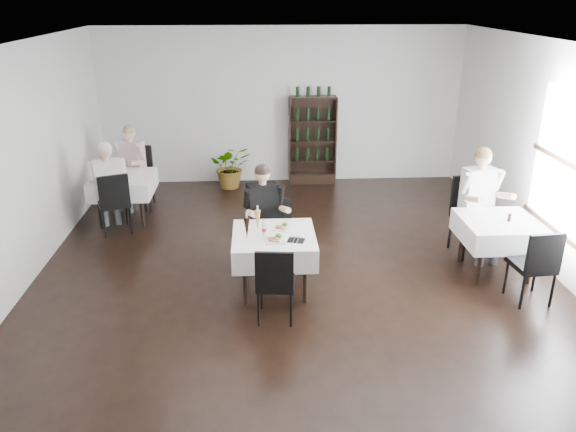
# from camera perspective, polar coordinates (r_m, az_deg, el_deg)

# --- Properties ---
(room_shell) EXTENTS (9.00, 9.00, 9.00)m
(room_shell) POSITION_cam_1_polar(r_m,az_deg,el_deg) (6.74, 1.04, 3.87)
(room_shell) COLOR black
(room_shell) RESTS_ON ground
(wine_shelf) EXTENTS (0.90, 0.28, 1.75)m
(wine_shelf) POSITION_cam_1_polar(r_m,az_deg,el_deg) (11.10, 2.50, 7.61)
(wine_shelf) COLOR black
(wine_shelf) RESTS_ON ground
(main_table) EXTENTS (1.03, 1.03, 0.77)m
(main_table) POSITION_cam_1_polar(r_m,az_deg,el_deg) (7.05, -1.44, -2.98)
(main_table) COLOR black
(main_table) RESTS_ON ground
(left_table) EXTENTS (0.98, 0.98, 0.77)m
(left_table) POSITION_cam_1_polar(r_m,az_deg,el_deg) (9.63, -16.39, 3.06)
(left_table) COLOR black
(left_table) RESTS_ON ground
(right_table) EXTENTS (0.98, 0.98, 0.77)m
(right_table) POSITION_cam_1_polar(r_m,az_deg,el_deg) (7.98, 20.55, -1.38)
(right_table) COLOR black
(right_table) RESTS_ON ground
(potted_tree) EXTENTS (0.84, 0.75, 0.85)m
(potted_tree) POSITION_cam_1_polar(r_m,az_deg,el_deg) (10.96, -5.82, 5.03)
(potted_tree) COLOR #27521C
(potted_tree) RESTS_ON ground
(main_chair_far) EXTENTS (0.50, 0.50, 0.90)m
(main_chair_far) POSITION_cam_1_polar(r_m,az_deg,el_deg) (7.83, -0.86, -1.19)
(main_chair_far) COLOR black
(main_chair_far) RESTS_ON ground
(main_chair_near) EXTENTS (0.47, 0.48, 0.94)m
(main_chair_near) POSITION_cam_1_polar(r_m,az_deg,el_deg) (6.41, -1.31, -6.52)
(main_chair_near) COLOR black
(main_chair_near) RESTS_ON ground
(left_chair_far) EXTENTS (0.56, 0.57, 1.07)m
(left_chair_far) POSITION_cam_1_polar(r_m,az_deg,el_deg) (10.26, -15.06, 4.30)
(left_chair_far) COLOR black
(left_chair_far) RESTS_ON ground
(left_chair_near) EXTENTS (0.60, 0.60, 1.01)m
(left_chair_near) POSITION_cam_1_polar(r_m,az_deg,el_deg) (9.12, -17.27, 1.61)
(left_chair_near) COLOR black
(left_chair_near) RESTS_ON ground
(right_chair_far) EXTENTS (0.59, 0.59, 1.12)m
(right_chair_far) POSITION_cam_1_polar(r_m,az_deg,el_deg) (8.54, 18.09, 0.60)
(right_chair_far) COLOR black
(right_chair_far) RESTS_ON ground
(right_chair_near) EXTENTS (0.49, 0.49, 0.98)m
(right_chair_near) POSITION_cam_1_polar(r_m,az_deg,el_deg) (7.38, 23.95, -4.32)
(right_chair_near) COLOR black
(right_chair_near) RESTS_ON ground
(diner_main) EXTENTS (0.61, 0.65, 1.46)m
(diner_main) POSITION_cam_1_polar(r_m,az_deg,el_deg) (7.59, -2.41, 0.73)
(diner_main) COLOR #3B3B42
(diner_main) RESTS_ON ground
(diner_left_far) EXTENTS (0.64, 0.68, 1.46)m
(diner_left_far) POSITION_cam_1_polar(r_m,az_deg,el_deg) (10.16, -15.79, 5.42)
(diner_left_far) COLOR #3B3B42
(diner_left_far) RESTS_ON ground
(diner_left_near) EXTENTS (0.64, 0.68, 1.49)m
(diner_left_near) POSITION_cam_1_polar(r_m,az_deg,el_deg) (9.13, -17.82, 3.51)
(diner_left_near) COLOR #3B3B42
(diner_left_near) RESTS_ON ground
(diner_right_far) EXTENTS (0.66, 0.69, 1.60)m
(diner_right_far) POSITION_cam_1_polar(r_m,az_deg,el_deg) (8.30, 19.06, 2.01)
(diner_right_far) COLOR #3B3B42
(diner_right_far) RESTS_ON ground
(plate_far) EXTENTS (0.29, 0.29, 0.07)m
(plate_far) POSITION_cam_1_polar(r_m,az_deg,el_deg) (7.15, -0.62, -1.17)
(plate_far) COLOR white
(plate_far) RESTS_ON main_table
(plate_near) EXTENTS (0.25, 0.25, 0.08)m
(plate_near) POSITION_cam_1_polar(r_m,az_deg,el_deg) (6.81, -1.31, -2.38)
(plate_near) COLOR white
(plate_near) RESTS_ON main_table
(pilsner_dark) EXTENTS (0.08, 0.08, 0.34)m
(pilsner_dark) POSITION_cam_1_polar(r_m,az_deg,el_deg) (6.85, -4.20, -1.19)
(pilsner_dark) COLOR black
(pilsner_dark) RESTS_ON main_table
(pilsner_lager) EXTENTS (0.08, 0.08, 0.33)m
(pilsner_lager) POSITION_cam_1_polar(r_m,az_deg,el_deg) (7.06, -3.09, -0.44)
(pilsner_lager) COLOR #C48832
(pilsner_lager) RESTS_ON main_table
(coke_bottle) EXTENTS (0.06, 0.06, 0.22)m
(coke_bottle) POSITION_cam_1_polar(r_m,az_deg,el_deg) (6.93, -2.44, -1.31)
(coke_bottle) COLOR silver
(coke_bottle) RESTS_ON main_table
(napkin_cutlery) EXTENTS (0.23, 0.22, 0.02)m
(napkin_cutlery) POSITION_cam_1_polar(r_m,az_deg,el_deg) (6.81, 0.83, -2.46)
(napkin_cutlery) COLOR black
(napkin_cutlery) RESTS_ON main_table
(pepper_mill) EXTENTS (0.05, 0.05, 0.11)m
(pepper_mill) POSITION_cam_1_polar(r_m,az_deg,el_deg) (7.91, 21.57, -0.14)
(pepper_mill) COLOR black
(pepper_mill) RESTS_ON right_table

